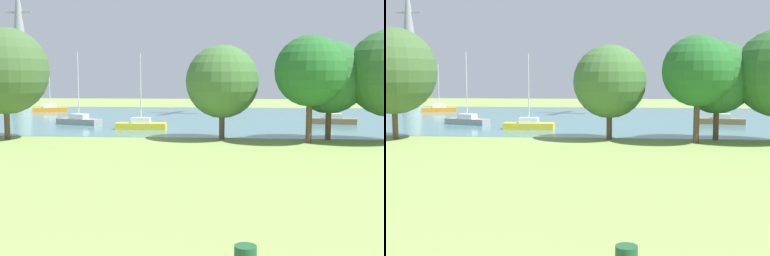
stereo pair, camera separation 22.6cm
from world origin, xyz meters
The scene contains 11 objects.
ground_plane centered at (0.00, 22.00, 0.00)m, with size 160.00×160.00×0.00m, color #7F994C.
water_surface centered at (0.00, 50.00, 0.01)m, with size 140.00×40.00×0.02m, color slate.
sailboat_orange centered at (-22.41, 58.16, 0.46)m, with size 5.03×2.99×6.78m.
sailboat_gray centered at (-12.27, 40.22, 0.47)m, with size 5.03×2.93×7.55m.
sailboat_yellow centered at (-4.89, 36.21, 0.46)m, with size 4.84×1.63×7.12m.
sailboat_brown centered at (14.45, 43.11, 0.46)m, with size 4.96×2.15×6.91m.
tree_west_near centered at (-14.13, 27.96, 5.44)m, with size 6.88×6.88×8.89m.
tree_east_far centered at (2.98, 29.34, 4.61)m, with size 5.79×5.79×7.51m.
tree_west_far centered at (9.55, 27.75, 5.40)m, with size 5.29×5.29×8.06m.
tree_mid_shore centered at (11.38, 29.80, 4.94)m, with size 5.71×5.71×7.80m.
electricity_pylon centered at (-38.70, 84.70, 13.00)m, with size 6.40×4.40×25.97m.
Camera 1 is at (3.85, -8.66, 4.93)m, focal length 44.79 mm.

